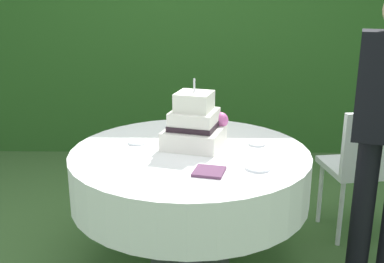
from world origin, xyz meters
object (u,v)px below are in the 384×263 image
object	(u,v)px
wedding_cake	(195,125)
serving_plate_far	(257,144)
garden_chair	(363,161)
serving_plate_near	(137,142)
napkin_stack	(209,172)
cake_table	(190,174)
serving_plate_left	(258,168)

from	to	relation	value
wedding_cake	serving_plate_far	bearing A→B (deg)	3.67
wedding_cake	garden_chair	xyz separation A→B (m)	(1.07, 0.25, -0.31)
serving_plate_near	napkin_stack	xyz separation A→B (m)	(0.41, -0.45, 0.00)
napkin_stack	garden_chair	world-z (taller)	garden_chair
cake_table	serving_plate_far	world-z (taller)	serving_plate_far
wedding_cake	napkin_stack	size ratio (longest dim) A/B	2.68
cake_table	serving_plate_near	xyz separation A→B (m)	(-0.31, 0.13, 0.15)
cake_table	serving_plate_left	size ratio (longest dim) A/B	10.45
wedding_cake	napkin_stack	distance (m)	0.44
serving_plate_left	napkin_stack	distance (m)	0.26
wedding_cake	napkin_stack	bearing A→B (deg)	-80.14
serving_plate_far	napkin_stack	size ratio (longest dim) A/B	0.69
napkin_stack	wedding_cake	bearing A→B (deg)	99.86
cake_table	napkin_stack	size ratio (longest dim) A/B	9.11
wedding_cake	serving_plate_left	size ratio (longest dim) A/B	3.08
serving_plate_near	serving_plate_far	size ratio (longest dim) A/B	1.02
serving_plate_far	napkin_stack	distance (m)	0.52
napkin_stack	garden_chair	bearing A→B (deg)	33.45
serving_plate_left	napkin_stack	world-z (taller)	napkin_stack
serving_plate_near	garden_chair	size ratio (longest dim) A/B	0.12
garden_chair	napkin_stack	bearing A→B (deg)	-146.55
serving_plate_far	serving_plate_left	world-z (taller)	same
cake_table	garden_chair	size ratio (longest dim) A/B	1.51
cake_table	garden_chair	world-z (taller)	garden_chair
napkin_stack	cake_table	bearing A→B (deg)	107.36
serving_plate_near	serving_plate_far	world-z (taller)	same
serving_plate_far	garden_chair	world-z (taller)	garden_chair
serving_plate_far	serving_plate_left	distance (m)	0.38
napkin_stack	serving_plate_far	bearing A→B (deg)	56.49
serving_plate_far	garden_chair	xyz separation A→B (m)	(0.71, 0.22, -0.19)
cake_table	garden_chair	bearing A→B (deg)	17.04
wedding_cake	napkin_stack	world-z (taller)	wedding_cake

